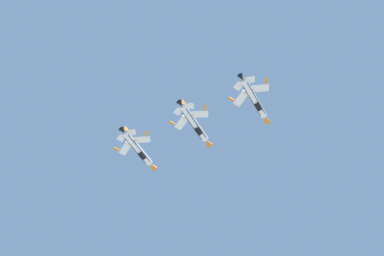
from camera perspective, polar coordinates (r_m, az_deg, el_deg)
fighter_jet_lead at (r=120.49m, az=-6.81°, el=-2.63°), size 10.82×14.79×4.38m
fighter_jet_left_wing at (r=114.15m, az=0.33°, el=0.52°), size 10.83×14.79×4.34m
fighter_jet_right_wing at (r=111.43m, az=7.81°, el=3.61°), size 10.81×14.79×4.38m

